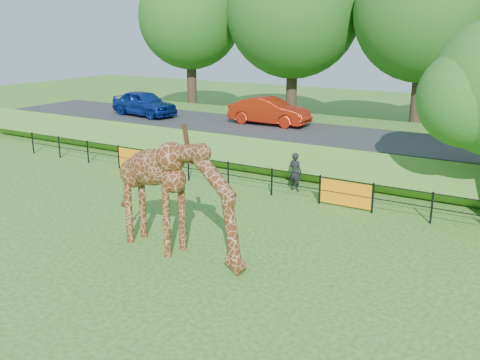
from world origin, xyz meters
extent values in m
plane|color=#215D17|center=(0.00, 0.00, 0.00)|extent=(90.00, 90.00, 0.00)
cube|color=#215D17|center=(0.00, 15.50, 0.65)|extent=(40.00, 9.00, 1.30)
cube|color=#2E2E30|center=(0.00, 14.00, 1.36)|extent=(40.00, 5.00, 0.12)
imported|color=navy|center=(-11.23, 13.60, 2.14)|extent=(4.41, 2.30, 1.43)
imported|color=red|center=(-3.76, 14.79, 2.12)|extent=(4.28, 1.55, 1.40)
imported|color=black|center=(0.50, 9.05, 0.78)|extent=(0.62, 0.46, 1.56)
sphere|color=#205517|center=(6.58, 8.91, 4.12)|extent=(3.22, 3.22, 3.22)
cylinder|color=#342117|center=(-14.00, 22.00, 2.50)|extent=(0.70, 0.70, 5.00)
sphere|color=#1A4F15|center=(-14.00, 22.00, 6.98)|extent=(7.20, 7.20, 7.20)
cylinder|color=#342117|center=(-6.00, 22.00, 2.50)|extent=(0.70, 0.70, 5.00)
sphere|color=#1A4F15|center=(-6.00, 22.00, 7.31)|extent=(8.40, 8.40, 8.40)
cylinder|color=#342117|center=(2.00, 22.00, 2.50)|extent=(0.70, 0.70, 5.00)
sphere|color=#1A4F15|center=(2.00, 22.00, 7.14)|extent=(7.80, 7.80, 7.80)
camera|label=1|loc=(9.24, -9.63, 6.32)|focal=40.00mm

